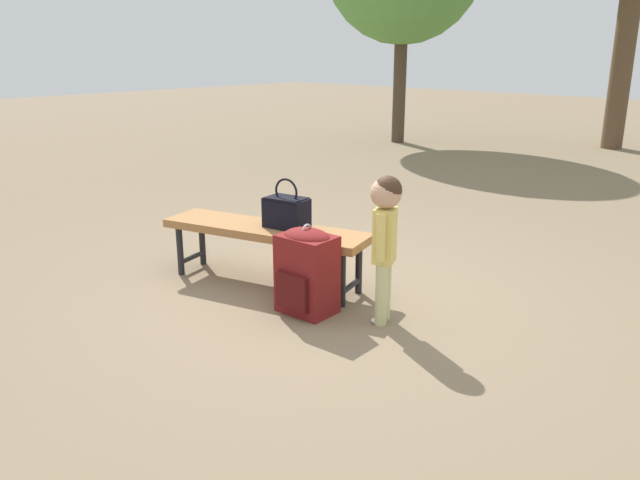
{
  "coord_description": "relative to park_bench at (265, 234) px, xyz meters",
  "views": [
    {
      "loc": [
        2.8,
        -3.13,
        1.73
      ],
      "look_at": [
        -0.01,
        -0.06,
        0.45
      ],
      "focal_mm": 35.62,
      "sensor_mm": 36.0,
      "label": 1
    }
  ],
  "objects": [
    {
      "name": "ground_plane",
      "position": [
        0.54,
        0.08,
        -0.39
      ],
      "size": [
        40.0,
        40.0,
        0.0
      ],
      "primitive_type": "plane",
      "color": "#7F6B51",
      "rests_on": "ground"
    },
    {
      "name": "park_bench",
      "position": [
        0.0,
        0.0,
        0.0
      ],
      "size": [
        1.65,
        0.81,
        0.45
      ],
      "color": "#9E6B3D",
      "rests_on": "ground"
    },
    {
      "name": "child_standing",
      "position": [
        1.07,
        0.04,
        0.25
      ],
      "size": [
        0.2,
        0.25,
        0.97
      ],
      "color": "#CCCC8C",
      "rests_on": "ground"
    },
    {
      "name": "backpack_small",
      "position": [
        0.37,
        0.14,
        -0.22
      ],
      "size": [
        0.22,
        0.24,
        0.35
      ],
      "color": "maroon",
      "rests_on": "ground"
    },
    {
      "name": "handbag",
      "position": [
        0.15,
        0.08,
        0.18
      ],
      "size": [
        0.35,
        0.23,
        0.37
      ],
      "color": "black",
      "rests_on": "park_bench"
    },
    {
      "name": "backpack_large",
      "position": [
        0.6,
        -0.18,
        -0.09
      ],
      "size": [
        0.38,
        0.34,
        0.62
      ],
      "color": "maroon",
      "rests_on": "ground"
    }
  ]
}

